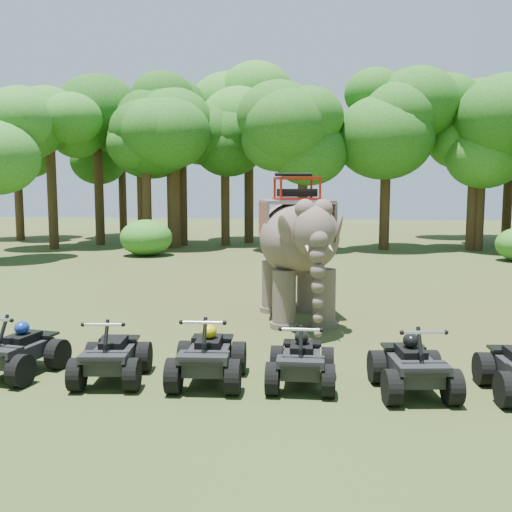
{
  "coord_description": "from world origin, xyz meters",
  "views": [
    {
      "loc": [
        1.84,
        -11.99,
        3.46
      ],
      "look_at": [
        0.0,
        1.2,
        1.9
      ],
      "focal_mm": 40.0,
      "sensor_mm": 36.0,
      "label": 1
    }
  ],
  "objects": [
    {
      "name": "atv_3",
      "position": [
        1.28,
        -2.2,
        0.59
      ],
      "size": [
        1.2,
        1.62,
        1.18
      ],
      "primitive_type": null,
      "rotation": [
        0.0,
        0.0,
        0.03
      ],
      "color": "black",
      "rests_on": "ground"
    },
    {
      "name": "atv_1",
      "position": [
        -2.13,
        -2.41,
        0.6
      ],
      "size": [
        1.4,
        1.77,
        1.2
      ],
      "primitive_type": null,
      "rotation": [
        0.0,
        0.0,
        0.14
      ],
      "color": "black",
      "rests_on": "ground"
    },
    {
      "name": "tree_24",
      "position": [
        -14.4,
        19.16,
        4.11
      ],
      "size": [
        5.76,
        5.76,
        8.23
      ],
      "primitive_type": null,
      "color": "#195114",
      "rests_on": "ground"
    },
    {
      "name": "atv_0",
      "position": [
        -4.0,
        -2.34,
        0.61
      ],
      "size": [
        1.43,
        1.81,
        1.22
      ],
      "primitive_type": null,
      "rotation": [
        0.0,
        0.0,
        -0.15
      ],
      "color": "black",
      "rests_on": "ground"
    },
    {
      "name": "atv_2",
      "position": [
        -0.39,
        -2.28,
        0.64
      ],
      "size": [
        1.39,
        1.82,
        1.28
      ],
      "primitive_type": null,
      "rotation": [
        0.0,
        0.0,
        0.08
      ],
      "color": "black",
      "rests_on": "ground"
    },
    {
      "name": "tree_2",
      "position": [
        9.92,
        21.75,
        3.78
      ],
      "size": [
        5.29,
        5.29,
        7.56
      ],
      "primitive_type": null,
      "color": "#195114",
      "rests_on": "ground"
    },
    {
      "name": "tree_35",
      "position": [
        12.25,
        24.77,
        4.21
      ],
      "size": [
        5.89,
        5.89,
        8.41
      ],
      "primitive_type": null,
      "color": "#195114",
      "rests_on": "ground"
    },
    {
      "name": "ground",
      "position": [
        0.0,
        0.0,
        0.0
      ],
      "size": [
        110.0,
        110.0,
        0.0
      ],
      "primitive_type": "plane",
      "color": "#47381E",
      "rests_on": "ground"
    },
    {
      "name": "tree_37",
      "position": [
        11.2,
        29.36,
        5.44
      ],
      "size": [
        7.61,
        7.61,
        10.87
      ],
      "primitive_type": null,
      "color": "#195114",
      "rests_on": "ground"
    },
    {
      "name": "tree_25",
      "position": [
        -8.97,
        19.85,
        3.86
      ],
      "size": [
        5.41,
        5.41,
        7.73
      ],
      "primitive_type": null,
      "color": "#195114",
      "rests_on": "ground"
    },
    {
      "name": "tree_28",
      "position": [
        -7.73,
        20.74,
        4.61
      ],
      "size": [
        6.45,
        6.45,
        9.21
      ],
      "primitive_type": null,
      "color": "#195114",
      "rests_on": "ground"
    },
    {
      "name": "tree_34",
      "position": [
        -13.35,
        27.47,
        4.03
      ],
      "size": [
        5.65,
        5.65,
        8.07
      ],
      "primitive_type": null,
      "color": "#195114",
      "rests_on": "ground"
    },
    {
      "name": "elephant",
      "position": [
        0.84,
        3.04,
        1.94
      ],
      "size": [
        3.17,
        4.99,
        3.88
      ],
      "primitive_type": null,
      "rotation": [
        0.0,
        0.0,
        0.26
      ],
      "color": "brown",
      "rests_on": "ground"
    },
    {
      "name": "tree_1",
      "position": [
        4.64,
        21.59,
        4.67
      ],
      "size": [
        6.53,
        6.53,
        9.33
      ],
      "primitive_type": null,
      "color": "#195114",
      "rests_on": "ground"
    },
    {
      "name": "tree_0",
      "position": [
        0.0,
        20.13,
        4.14
      ],
      "size": [
        5.8,
        5.8,
        8.29
      ],
      "primitive_type": null,
      "color": "#195114",
      "rests_on": "ground"
    },
    {
      "name": "tree_30",
      "position": [
        -7.5,
        22.36,
        3.57
      ],
      "size": [
        4.99,
        4.99,
        7.13
      ],
      "primitive_type": null,
      "color": "#195114",
      "rests_on": "ground"
    },
    {
      "name": "tree_26",
      "position": [
        -4.92,
        22.75,
        3.92
      ],
      "size": [
        5.48,
        5.48,
        7.83
      ],
      "primitive_type": null,
      "color": "#195114",
      "rests_on": "ground"
    },
    {
      "name": "tree_38",
      "position": [
        -19.43,
        24.16,
        4.24
      ],
      "size": [
        5.94,
        5.94,
        8.48
      ],
      "primitive_type": null,
      "color": "#195114",
      "rests_on": "ground"
    },
    {
      "name": "tree_33",
      "position": [
        -12.74,
        21.91,
        4.46
      ],
      "size": [
        6.25,
        6.25,
        8.92
      ],
      "primitive_type": null,
      "color": "#195114",
      "rests_on": "ground"
    },
    {
      "name": "tree_27",
      "position": [
        9.52,
        21.82,
        4.55
      ],
      "size": [
        6.38,
        6.38,
        9.11
      ],
      "primitive_type": null,
      "color": "#195114",
      "rests_on": "ground"
    },
    {
      "name": "tree_31",
      "position": [
        -3.72,
        24.56,
        5.05
      ],
      "size": [
        7.08,
        7.08,
        10.11
      ],
      "primitive_type": null,
      "color": "#195114",
      "rests_on": "ground"
    },
    {
      "name": "tree_32",
      "position": [
        -7.54,
        20.84,
        4.55
      ],
      "size": [
        6.37,
        6.37,
        9.11
      ],
      "primitive_type": null,
      "color": "#195114",
      "rests_on": "ground"
    },
    {
      "name": "tree_29",
      "position": [
        -9.72,
        21.19,
        4.52
      ],
      "size": [
        6.33,
        6.33,
        9.04
      ],
      "primitive_type": null,
      "color": "#195114",
      "rests_on": "ground"
    },
    {
      "name": "atv_4",
      "position": [
        3.18,
        -2.31,
        0.62
      ],
      "size": [
        1.46,
        1.84,
        1.24
      ],
      "primitive_type": null,
      "rotation": [
        0.0,
        0.0,
        0.16
      ],
      "color": "black",
      "rests_on": "ground"
    }
  ]
}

